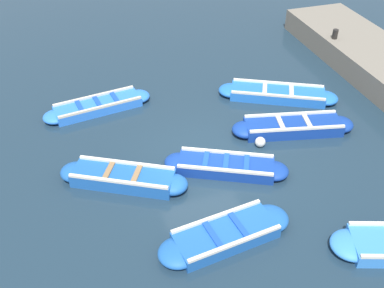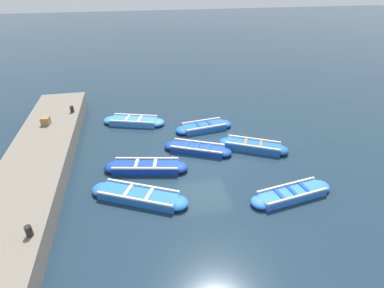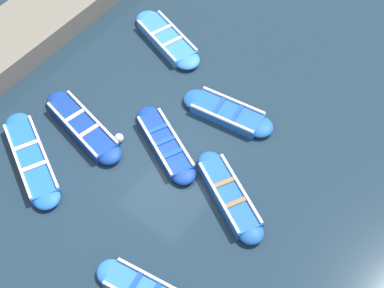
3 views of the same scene
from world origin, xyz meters
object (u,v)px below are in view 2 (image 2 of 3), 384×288
(boat_outer_right, at_px, (139,196))
(boat_alongside, at_px, (204,127))
(buoy_orange_near, at_px, (173,160))
(boat_stern_in, at_px, (146,167))
(boat_tucked, at_px, (198,149))
(wooden_crate, at_px, (46,121))
(boat_outer_left, at_px, (253,146))
(bollard_mid_north, at_px, (29,231))
(boat_far_corner, at_px, (134,121))
(bollard_north, at_px, (72,109))
(boat_drifting, at_px, (291,194))

(boat_outer_right, bearing_deg, boat_alongside, -126.43)
(boat_alongside, height_order, buoy_orange_near, boat_alongside)
(boat_stern_in, distance_m, boat_tucked, 2.75)
(boat_alongside, relative_size, boat_tucked, 1.00)
(wooden_crate, bearing_deg, boat_outer_left, 162.47)
(boat_outer_left, bearing_deg, bollard_mid_north, 27.38)
(boat_far_corner, bearing_deg, boat_outer_left, 144.13)
(boat_outer_right, height_order, buoy_orange_near, boat_outer_right)
(boat_outer_right, distance_m, bollard_north, 7.80)
(boat_stern_in, bearing_deg, boat_alongside, -135.92)
(boat_outer_left, xyz_separation_m, boat_tucked, (2.68, -0.33, -0.02))
(boat_tucked, xyz_separation_m, bollard_north, (6.14, -4.13, 0.84))
(bollard_mid_north, xyz_separation_m, buoy_orange_near, (-4.83, -4.20, -0.85))
(boat_stern_in, relative_size, bollard_mid_north, 10.68)
(boat_stern_in, xyz_separation_m, boat_far_corner, (0.36, -4.77, -0.02))
(boat_far_corner, bearing_deg, boat_outer_right, 89.59)
(boat_outer_right, bearing_deg, boat_far_corner, -90.41)
(boat_drifting, xyz_separation_m, bollard_north, (8.96, -8.11, 0.85))
(boat_tucked, bearing_deg, boat_outer_left, 172.94)
(boat_far_corner, relative_size, wooden_crate, 9.44)
(boat_stern_in, distance_m, boat_drifting, 6.09)
(boat_alongside, bearing_deg, boat_outer_right, 53.57)
(boat_alongside, xyz_separation_m, boat_tucked, (0.85, 2.21, 0.00))
(boat_tucked, xyz_separation_m, bollard_mid_north, (6.14, 4.91, 0.84))
(boat_outer_right, xyz_separation_m, boat_stern_in, (-0.40, -1.85, 0.02))
(boat_outer_right, relative_size, wooden_crate, 10.06)
(boat_far_corner, bearing_deg, bollard_mid_north, 69.30)
(boat_outer_left, height_order, buoy_orange_near, boat_outer_left)
(boat_far_corner, bearing_deg, boat_drifting, 126.59)
(boat_drifting, distance_m, boat_tucked, 4.87)
(boat_far_corner, relative_size, buoy_orange_near, 12.03)
(boat_outer_left, relative_size, bollard_mid_north, 9.51)
(boat_tucked, relative_size, bollard_north, 9.44)
(boat_stern_in, height_order, bollard_mid_north, bollard_mid_north)
(boat_outer_left, relative_size, boat_alongside, 1.01)
(boat_far_corner, relative_size, boat_drifting, 1.02)
(boat_outer_left, relative_size, boat_tucked, 1.01)
(boat_alongside, xyz_separation_m, buoy_orange_near, (2.16, 2.91, -0.01))
(boat_drifting, height_order, buoy_orange_near, boat_drifting)
(boat_alongside, bearing_deg, bollard_north, -15.41)
(boat_far_corner, height_order, bollard_north, bollard_north)
(boat_far_corner, xyz_separation_m, bollard_north, (3.25, -0.43, 0.84))
(boat_stern_in, height_order, boat_tucked, boat_stern_in)
(boat_tucked, bearing_deg, boat_stern_in, 22.89)
(boat_far_corner, height_order, boat_alongside, boat_far_corner)
(bollard_north, bearing_deg, bollard_mid_north, 90.00)
(boat_outer_right, bearing_deg, boat_stern_in, -102.27)
(boat_drifting, height_order, bollard_mid_north, bollard_mid_north)
(boat_drifting, bearing_deg, boat_stern_in, -28.55)
(boat_outer_right, bearing_deg, boat_outer_left, -155.24)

